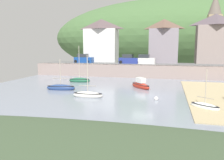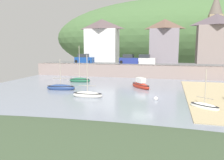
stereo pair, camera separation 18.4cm
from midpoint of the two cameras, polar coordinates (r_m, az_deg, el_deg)
ground at (r=18.46m, az=8.84°, el=-9.91°), size 48.00×41.00×0.61m
quay_seawall at (r=44.86m, az=10.46°, el=2.35°), size 48.00×9.40×2.40m
hillside_backdrop at (r=82.30m, az=13.77°, el=10.18°), size 80.00×44.00×25.49m
waterfront_building_left at (r=54.56m, az=-2.43°, el=9.91°), size 7.78×4.62×9.88m
waterfront_building_centre at (r=52.27m, az=13.02°, el=9.56°), size 6.40×5.54×9.49m
waterfront_building_right at (r=53.05m, az=24.55°, el=9.43°), size 7.65×4.91×10.26m
church_with_spire at (r=57.19m, az=24.35°, el=11.98°), size 3.00×3.00×15.30m
sailboat_tall_mast at (r=23.68m, az=22.28°, el=-6.12°), size 2.90×2.53×4.00m
sailboat_nearest_shore at (r=38.95m, az=-7.93°, el=-0.02°), size 3.66×1.61×6.25m
sailboat_blue_trim at (r=32.39m, az=-12.51°, el=-1.84°), size 4.12×1.65×4.46m
sailboat_far_left at (r=33.29m, az=7.32°, el=-1.26°), size 3.60×4.03×1.70m
motorboat_with_cabin at (r=27.16m, az=-5.94°, el=-3.66°), size 3.63×1.21×5.19m
parked_car_near_slipway at (r=51.26m, az=-6.86°, el=5.23°), size 4.16×1.85×1.95m
parked_car_by_wall at (r=48.53m, az=4.43°, el=5.09°), size 4.24×2.07×1.95m
parked_car_end_of_row at (r=48.07m, az=8.42°, el=5.00°), size 4.20×1.96×1.95m
mooring_buoy at (r=26.08m, az=11.12°, el=-4.61°), size 0.48×0.48×0.48m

